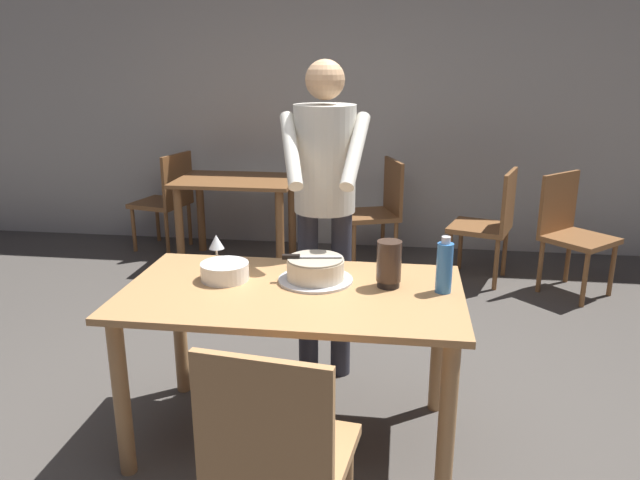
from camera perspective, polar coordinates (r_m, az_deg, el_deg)
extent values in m
plane|color=#4C4742|center=(3.04, -2.41, -17.94)|extent=(14.00, 14.00, 0.00)
cube|color=#BCB7AD|center=(5.67, 3.23, 12.91)|extent=(10.00, 0.12, 2.70)
cube|color=tan|center=(2.69, -2.60, -4.94)|extent=(1.49, 0.84, 0.03)
cylinder|color=tan|center=(2.76, -18.09, -13.90)|extent=(0.07, 0.07, 0.72)
cylinder|color=tan|center=(2.52, 11.80, -16.45)|extent=(0.07, 0.07, 0.72)
cylinder|color=tan|center=(3.31, -13.00, -8.09)|extent=(0.07, 0.07, 0.72)
cylinder|color=tan|center=(3.12, 11.02, -9.57)|extent=(0.07, 0.07, 0.72)
cylinder|color=silver|center=(2.78, -0.42, -3.73)|extent=(0.34, 0.34, 0.01)
cylinder|color=beige|center=(2.76, -0.42, -2.74)|extent=(0.26, 0.26, 0.09)
cylinder|color=#A49984|center=(2.74, -0.43, -1.77)|extent=(0.25, 0.25, 0.01)
cube|color=silver|center=(2.74, -0.01, -1.58)|extent=(0.20, 0.05, 0.00)
cube|color=black|center=(2.74, -2.73, -1.58)|extent=(0.08, 0.04, 0.02)
cylinder|color=white|center=(2.83, -8.87, -3.58)|extent=(0.22, 0.22, 0.01)
cylinder|color=white|center=(2.82, -8.88, -3.39)|extent=(0.22, 0.22, 0.01)
cylinder|color=white|center=(2.82, -8.89, -3.20)|extent=(0.22, 0.22, 0.01)
cylinder|color=white|center=(2.82, -8.90, -3.00)|extent=(0.22, 0.22, 0.01)
cylinder|color=white|center=(2.81, -8.90, -2.81)|extent=(0.22, 0.22, 0.01)
cylinder|color=white|center=(2.81, -8.91, -2.62)|extent=(0.22, 0.22, 0.01)
cylinder|color=white|center=(2.81, -8.92, -2.43)|extent=(0.22, 0.22, 0.01)
cylinder|color=white|center=(2.80, -8.93, -2.24)|extent=(0.22, 0.22, 0.01)
cylinder|color=silver|center=(3.06, -9.59, -2.07)|extent=(0.07, 0.07, 0.00)
cylinder|color=silver|center=(3.05, -9.63, -1.41)|extent=(0.01, 0.01, 0.07)
cone|color=silver|center=(3.03, -9.69, -0.15)|extent=(0.08, 0.08, 0.07)
cylinder|color=#387AC6|center=(2.67, 11.56, -2.58)|extent=(0.07, 0.07, 0.22)
cylinder|color=silver|center=(2.63, 11.72, -0.01)|extent=(0.04, 0.04, 0.03)
cylinder|color=black|center=(2.73, 6.41, -4.05)|extent=(0.10, 0.10, 0.03)
cylinder|color=#3F2D23|center=(2.69, 6.48, -1.96)|extent=(0.11, 0.11, 0.18)
cylinder|color=#2D2D38|center=(3.36, 1.97, -5.16)|extent=(0.11, 0.11, 0.95)
cylinder|color=#2D2D38|center=(3.37, -1.11, -5.10)|extent=(0.11, 0.11, 0.95)
cylinder|color=beige|center=(3.16, 0.46, 7.59)|extent=(0.32, 0.32, 0.55)
sphere|color=tan|center=(3.12, 0.47, 14.77)|extent=(0.20, 0.20, 0.20)
cylinder|color=beige|center=(2.96, 3.34, 8.37)|extent=(0.12, 0.42, 0.34)
cylinder|color=beige|center=(2.98, -2.73, 8.42)|extent=(0.19, 0.42, 0.34)
cube|color=tan|center=(2.20, -3.27, -19.48)|extent=(0.49, 0.49, 0.04)
cylinder|color=tan|center=(2.52, -5.98, -20.53)|extent=(0.04, 0.04, 0.41)
cube|color=tan|center=(1.90, -5.44, -17.00)|extent=(0.44, 0.09, 0.45)
cube|color=brown|center=(5.23, -7.84, 5.54)|extent=(1.00, 0.70, 0.03)
cylinder|color=brown|center=(5.19, -13.01, 0.98)|extent=(0.07, 0.07, 0.71)
cylinder|color=brown|center=(4.96, -3.78, 0.64)|extent=(0.07, 0.07, 0.71)
cylinder|color=brown|center=(5.69, -11.10, 2.47)|extent=(0.07, 0.07, 0.71)
cylinder|color=brown|center=(5.48, -2.64, 2.22)|extent=(0.07, 0.07, 0.71)
cube|color=brown|center=(5.83, -14.72, 3.33)|extent=(0.53, 0.53, 0.04)
cylinder|color=brown|center=(5.85, -17.04, 0.92)|extent=(0.04, 0.04, 0.41)
cylinder|color=brown|center=(6.13, -14.96, 1.79)|extent=(0.04, 0.04, 0.41)
cylinder|color=brown|center=(5.64, -14.12, 0.56)|extent=(0.04, 0.04, 0.41)
cylinder|color=brown|center=(5.92, -12.11, 1.48)|extent=(0.04, 0.04, 0.41)
cube|color=brown|center=(5.66, -13.21, 5.59)|extent=(0.13, 0.43, 0.45)
cube|color=brown|center=(5.23, 4.65, 2.32)|extent=(0.56, 0.56, 0.04)
cylinder|color=brown|center=(5.07, 3.19, -0.74)|extent=(0.04, 0.04, 0.41)
cylinder|color=brown|center=(5.41, 2.21, 0.39)|extent=(0.04, 0.04, 0.41)
cylinder|color=brown|center=(5.17, 7.09, -0.49)|extent=(0.04, 0.04, 0.41)
cylinder|color=brown|center=(5.51, 5.89, 0.61)|extent=(0.04, 0.04, 0.41)
cube|color=brown|center=(5.23, 6.88, 5.03)|extent=(0.17, 0.42, 0.45)
cube|color=brown|center=(4.91, 23.13, 0.05)|extent=(0.62, 0.62, 0.04)
cylinder|color=brown|center=(5.04, 25.67, -2.53)|extent=(0.04, 0.04, 0.41)
cylinder|color=brown|center=(4.74, 23.54, -3.44)|extent=(0.04, 0.04, 0.41)
cylinder|color=brown|center=(5.21, 22.20, -1.52)|extent=(0.04, 0.04, 0.41)
cylinder|color=brown|center=(4.92, 19.93, -2.33)|extent=(0.04, 0.04, 0.41)
cube|color=brown|center=(4.95, 21.44, 3.31)|extent=(0.34, 0.33, 0.45)
cube|color=brown|center=(4.99, 14.70, 1.13)|extent=(0.56, 0.56, 0.04)
cylinder|color=brown|center=(4.92, 12.00, -1.64)|extent=(0.04, 0.04, 0.41)
cylinder|color=brown|center=(5.26, 13.01, -0.51)|extent=(0.04, 0.04, 0.41)
cylinder|color=brown|center=(4.85, 16.15, -2.22)|extent=(0.04, 0.04, 0.41)
cylinder|color=brown|center=(5.20, 16.90, -1.03)|extent=(0.04, 0.04, 0.41)
cube|color=brown|center=(4.90, 17.26, 3.59)|extent=(0.17, 0.43, 0.45)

